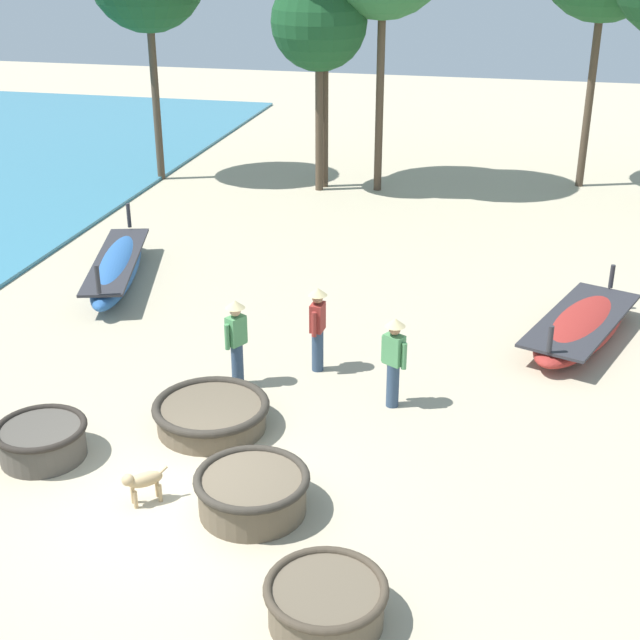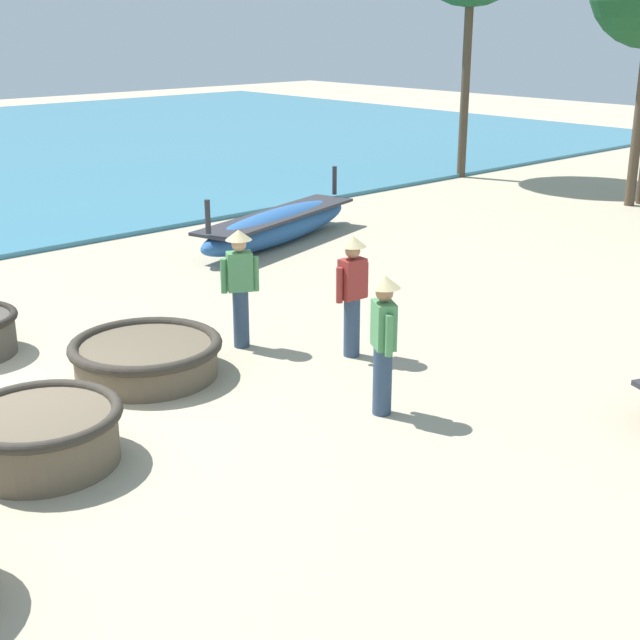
# 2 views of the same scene
# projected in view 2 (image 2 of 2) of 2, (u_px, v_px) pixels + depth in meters

# --- Properties ---
(coracle_front_right) EXTENTS (1.96, 1.96, 0.49)m
(coracle_front_right) POSITION_uv_depth(u_px,v_px,m) (146.00, 356.00, 11.38)
(coracle_front_right) COLOR brown
(coracle_front_right) RESTS_ON ground
(coracle_beside_post) EXTENTS (1.67, 1.67, 0.61)m
(coracle_beside_post) POSITION_uv_depth(u_px,v_px,m) (42.00, 434.00, 9.12)
(coracle_beside_post) COLOR brown
(coracle_beside_post) RESTS_ON ground
(long_boat_red_hull) EXTENTS (2.19, 4.87, 1.26)m
(long_boat_red_hull) POSITION_uv_depth(u_px,v_px,m) (278.00, 225.00, 18.03)
(long_boat_red_hull) COLOR #285693
(long_boat_red_hull) RESTS_ON ground
(fisherman_by_coracle) EXTENTS (0.36, 0.48, 1.67)m
(fisherman_by_coracle) POSITION_uv_depth(u_px,v_px,m) (240.00, 281.00, 12.17)
(fisherman_by_coracle) COLOR #2D425B
(fisherman_by_coracle) RESTS_ON ground
(fisherman_standing_right) EXTENTS (0.36, 0.53, 1.67)m
(fisherman_standing_right) POSITION_uv_depth(u_px,v_px,m) (352.00, 288.00, 11.83)
(fisherman_standing_right) COLOR #2D425B
(fisherman_standing_right) RESTS_ON ground
(fisherman_crouching) EXTENTS (0.47, 0.36, 1.67)m
(fisherman_crouching) POSITION_uv_depth(u_px,v_px,m) (383.00, 336.00, 10.07)
(fisherman_crouching) COLOR #2D425B
(fisherman_crouching) RESTS_ON ground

